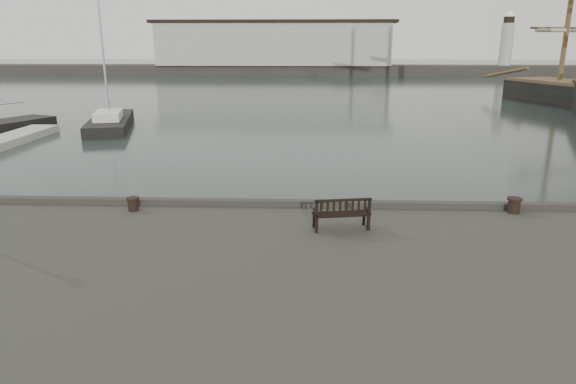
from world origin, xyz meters
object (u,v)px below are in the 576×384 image
Objects in this scene: bollard_right at (514,205)px; yacht_d at (111,125)px; bollard_left at (133,204)px; bench at (341,219)px.

bollard_right is 0.03× the size of yacht_d.
yacht_d reaches higher than bollard_right.
yacht_d is at bearing 112.40° from bollard_left.
bollard_left is 0.03× the size of yacht_d.
yacht_d is at bearing 112.12° from bench.
bollard_right is (10.98, 0.25, 0.03)m from bollard_left.
bollard_right is at bearing 1.31° from bollard_left.
bench is 5.27m from bollard_right.
bollard_right is (5.03, 1.56, -0.05)m from bench.
bench is 6.09m from bollard_left.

